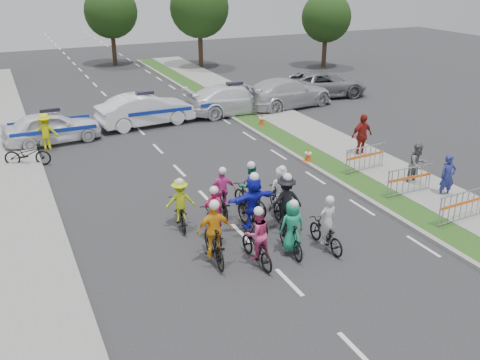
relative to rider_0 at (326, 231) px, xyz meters
name	(u,v)px	position (x,y,z in m)	size (l,w,h in m)	color
ground	(289,282)	(-1.88, -1.15, -0.58)	(90.00, 90.00, 0.00)	#28282B
curb_right	(341,183)	(3.22, 3.85, -0.52)	(0.20, 60.00, 0.12)	gray
grass_strip	(356,181)	(3.92, 3.85, -0.52)	(1.20, 60.00, 0.11)	#1A3F14
sidewalk_right	(393,173)	(5.72, 3.85, -0.51)	(2.40, 60.00, 0.13)	gray
sidewalk_left	(15,246)	(-8.38, 3.85, -0.51)	(3.00, 60.00, 0.13)	gray
rider_0	(326,231)	(0.00, 0.00, 0.00)	(0.60, 1.70, 1.73)	black
rider_1	(291,232)	(-1.08, 0.17, 0.11)	(0.78, 1.70, 1.74)	black
rider_2	(257,242)	(-2.22, 0.11, 0.09)	(0.76, 1.76, 1.78)	black
rider_3	(214,238)	(-3.27, 0.69, 0.17)	(1.01, 1.89, 1.94)	black
rider_4	(285,208)	(-0.50, 1.57, 0.17)	(1.15, 1.97, 1.94)	black
rider_5	(253,207)	(-1.47, 1.89, 0.26)	(1.62, 1.94, 2.01)	black
rider_6	(214,222)	(-2.79, 1.90, 0.02)	(0.87, 1.84, 1.80)	black
rider_7	(280,195)	(-0.11, 2.59, 0.12)	(0.79, 1.73, 1.78)	black
rider_8	(250,193)	(-0.95, 3.17, 0.11)	(0.94, 1.90, 1.86)	black
rider_9	(222,197)	(-1.90, 3.34, 0.10)	(0.93, 1.72, 1.75)	black
rider_10	(180,207)	(-3.42, 3.14, 0.09)	(1.02, 1.74, 1.70)	black
police_car_0	(52,127)	(-6.05, 13.79, 0.17)	(1.77, 4.40, 1.50)	white
police_car_1	(146,110)	(-1.31, 14.75, 0.24)	(1.73, 4.95, 1.63)	white
police_car_2	(235,99)	(3.81, 14.96, 0.23)	(2.26, 5.56, 1.61)	white
civilian_sedan	(287,93)	(7.12, 14.95, 0.26)	(2.35, 5.78, 1.68)	silver
civilian_suv	(322,84)	(10.42, 16.34, 0.21)	(2.61, 5.66, 1.57)	gray
spectator_0	(448,177)	(5.96, 1.31, 0.23)	(0.59, 0.38, 1.61)	navy
spectator_1	(417,164)	(5.78, 2.65, 0.26)	(0.81, 0.63, 1.67)	slate
spectator_2	(362,136)	(5.83, 6.14, 0.38)	(1.12, 0.47, 1.91)	maroon
marshal_hiviz	(46,132)	(-6.40, 12.88, 0.26)	(1.07, 0.62, 1.66)	#DADA0B
barrier_0	(461,208)	(4.82, -0.47, -0.02)	(2.00, 0.50, 1.12)	#A5A8AD
barrier_1	(409,182)	(4.82, 1.95, -0.02)	(2.00, 0.50, 1.12)	#A5A8AD
barrier_2	(365,159)	(4.82, 4.53, -0.02)	(2.00, 0.50, 1.12)	#A5A8AD
cone_0	(308,156)	(3.31, 6.37, -0.23)	(0.40, 0.40, 0.70)	#F24C0C
cone_1	(262,120)	(3.99, 11.97, -0.23)	(0.40, 0.40, 0.70)	#F24C0C
parked_bike	(27,154)	(-7.38, 11.07, -0.08)	(0.66, 1.89, 0.99)	black
tree_1	(199,8)	(7.12, 28.85, 3.96)	(4.55, 4.55, 6.82)	#382619
tree_2	(326,17)	(16.12, 24.85, 3.26)	(3.85, 3.85, 5.77)	#382619
tree_4	(111,12)	(1.12, 32.85, 3.61)	(4.20, 4.20, 6.30)	#382619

